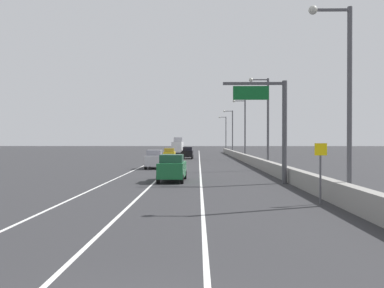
% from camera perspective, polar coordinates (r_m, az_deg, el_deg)
% --- Properties ---
extents(ground_plane, '(320.00, 320.00, 0.00)m').
position_cam_1_polar(ground_plane, '(70.33, -0.16, -2.06)').
color(ground_plane, '#2D2D30').
extents(lane_stripe_left, '(0.16, 130.00, 0.00)m').
position_cam_1_polar(lane_stripe_left, '(61.70, -5.43, -2.42)').
color(lane_stripe_left, silver).
rests_on(lane_stripe_left, ground_plane).
extents(lane_stripe_center, '(0.16, 130.00, 0.00)m').
position_cam_1_polar(lane_stripe_center, '(61.41, -2.18, -2.43)').
color(lane_stripe_center, silver).
rests_on(lane_stripe_center, ground_plane).
extents(lane_stripe_right, '(0.16, 130.00, 0.00)m').
position_cam_1_polar(lane_stripe_right, '(61.32, 1.09, -2.44)').
color(lane_stripe_right, silver).
rests_on(lane_stripe_right, ground_plane).
extents(jersey_barrier_right, '(0.60, 120.00, 1.10)m').
position_cam_1_polar(jersey_barrier_right, '(46.83, 9.39, -2.68)').
color(jersey_barrier_right, gray).
rests_on(jersey_barrier_right, ground_plane).
extents(overhead_sign_gantry, '(4.68, 0.36, 7.50)m').
position_cam_1_polar(overhead_sign_gantry, '(29.95, 11.62, 3.54)').
color(overhead_sign_gantry, '#47474C').
rests_on(overhead_sign_gantry, ground_plane).
extents(speed_advisory_sign, '(0.60, 0.11, 3.00)m').
position_cam_1_polar(speed_advisory_sign, '(20.71, 17.78, -3.32)').
color(speed_advisory_sign, '#4C4C51').
rests_on(speed_advisory_sign, ground_plane).
extents(lamp_post_right_near, '(2.14, 0.44, 9.76)m').
position_cam_1_polar(lamp_post_right_near, '(21.25, 20.78, 7.20)').
color(lamp_post_right_near, '#4C4C51').
rests_on(lamp_post_right_near, ground_plane).
extents(lamp_post_right_second, '(2.14, 0.44, 9.76)m').
position_cam_1_polar(lamp_post_right_second, '(43.09, 10.39, 3.80)').
color(lamp_post_right_second, '#4C4C51').
rests_on(lamp_post_right_second, ground_plane).
extents(lamp_post_right_third, '(2.14, 0.44, 9.76)m').
position_cam_1_polar(lamp_post_right_third, '(65.48, 7.31, 2.67)').
color(lamp_post_right_third, '#4C4C51').
rests_on(lamp_post_right_third, ground_plane).
extents(lamp_post_right_fourth, '(2.14, 0.44, 9.76)m').
position_cam_1_polar(lamp_post_right_fourth, '(87.94, 5.60, 2.11)').
color(lamp_post_right_fourth, '#4C4C51').
rests_on(lamp_post_right_fourth, ground_plane).
extents(lamp_post_right_fifth, '(2.14, 0.44, 9.76)m').
position_cam_1_polar(lamp_post_right_fifth, '(110.47, 4.70, 1.78)').
color(lamp_post_right_fifth, '#4C4C51').
rests_on(lamp_post_right_fifth, ground_plane).
extents(car_silver_0, '(1.83, 4.65, 2.07)m').
position_cam_1_polar(car_silver_0, '(45.30, -5.29, -2.17)').
color(car_silver_0, '#B7B7BC').
rests_on(car_silver_0, ground_plane).
extents(car_yellow_1, '(1.86, 4.08, 1.89)m').
position_cam_1_polar(car_yellow_1, '(66.16, -3.21, -1.41)').
color(car_yellow_1, gold).
rests_on(car_yellow_1, ground_plane).
extents(car_black_2, '(1.90, 4.77, 2.04)m').
position_cam_1_polar(car_black_2, '(69.18, -0.61, -1.26)').
color(car_black_2, black).
rests_on(car_black_2, ground_plane).
extents(car_green_3, '(2.08, 4.53, 2.07)m').
position_cam_1_polar(car_green_3, '(30.86, -2.82, -3.41)').
color(car_green_3, '#196033').
rests_on(car_green_3, ground_plane).
extents(box_truck, '(2.59, 9.60, 3.93)m').
position_cam_1_polar(box_truck, '(99.00, -2.03, -0.29)').
color(box_truck, silver).
rests_on(box_truck, ground_plane).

